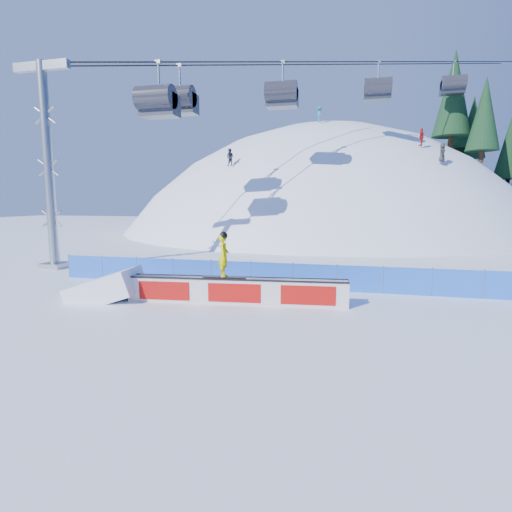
# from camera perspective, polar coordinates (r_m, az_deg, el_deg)

# --- Properties ---
(ground) EXTENTS (160.00, 160.00, 0.00)m
(ground) POSITION_cam_1_polar(r_m,az_deg,el_deg) (14.60, -1.27, -8.29)
(ground) COLOR white
(ground) RESTS_ON ground
(snow_hill) EXTENTS (64.00, 64.00, 64.00)m
(snow_hill) POSITION_cam_1_polar(r_m,az_deg,el_deg) (59.89, 9.40, -13.80)
(snow_hill) COLOR white
(snow_hill) RESTS_ON ground
(treeline) EXTENTS (20.17, 11.19, 22.14)m
(treeline) POSITION_cam_1_polar(r_m,az_deg,el_deg) (57.40, 31.82, 13.67)
(treeline) COLOR black
(treeline) RESTS_ON ground
(safety_fence) EXTENTS (22.05, 0.05, 1.30)m
(safety_fence) POSITION_cam_1_polar(r_m,az_deg,el_deg) (18.73, 2.24, -2.77)
(safety_fence) COLOR blue
(safety_fence) RESTS_ON ground
(chairlift) EXTENTS (40.80, 41.70, 22.00)m
(chairlift) POSITION_cam_1_polar(r_m,az_deg,el_deg) (43.01, 15.95, 24.98)
(chairlift) COLOR gray
(chairlift) RESTS_ON ground
(rail_box) EXTENTS (8.83, 1.47, 1.06)m
(rail_box) POSITION_cam_1_polar(r_m,az_deg,el_deg) (15.93, -2.95, -4.98)
(rail_box) COLOR silver
(rail_box) RESTS_ON ground
(snow_ramp) EXTENTS (3.13, 2.13, 1.85)m
(snow_ramp) POSITION_cam_1_polar(r_m,az_deg,el_deg) (17.91, -20.60, -5.75)
(snow_ramp) COLOR white
(snow_ramp) RESTS_ON ground
(snowboarder) EXTENTS (1.76, 0.67, 1.82)m
(snowboarder) POSITION_cam_1_polar(r_m,az_deg,el_deg) (15.77, -4.63, 0.15)
(snowboarder) COLOR black
(snowboarder) RESTS_ON rail_box
(distant_skiers) EXTENTS (20.32, 10.64, 7.20)m
(distant_skiers) POSITION_cam_1_polar(r_m,az_deg,el_deg) (42.85, 11.99, 16.37)
(distant_skiers) COLOR black
(distant_skiers) RESTS_ON ground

